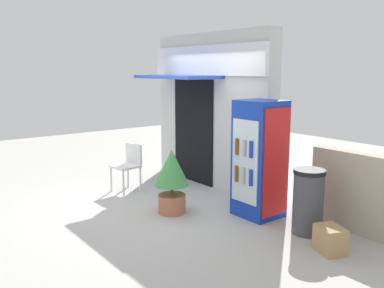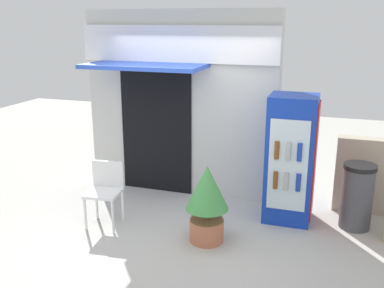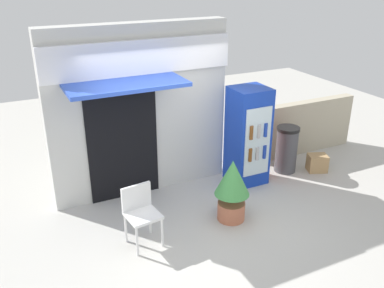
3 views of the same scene
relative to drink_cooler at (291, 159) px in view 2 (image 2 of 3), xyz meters
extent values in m
plane|color=beige|center=(-1.53, -0.94, -0.88)|extent=(16.00, 16.00, 0.00)
cube|color=silver|center=(-1.80, 0.58, 0.55)|extent=(3.06, 0.30, 2.87)
cube|color=white|center=(-1.80, 0.40, 1.49)|extent=(3.06, 0.08, 0.54)
cube|color=blue|center=(-2.17, 0.03, 1.19)|extent=(1.76, 0.82, 0.06)
cube|color=black|center=(-2.17, 0.42, 0.13)|extent=(1.18, 0.03, 2.02)
cube|color=#1438B2|center=(-0.01, 0.01, 0.00)|extent=(0.63, 0.59, 1.77)
cube|color=silver|center=(-0.01, -0.30, 0.00)|extent=(0.51, 0.02, 1.24)
cube|color=red|center=(0.32, 0.01, 0.00)|extent=(0.02, 0.53, 1.59)
cylinder|color=brown|center=(-0.15, -0.32, -0.21)|extent=(0.06, 0.06, 0.24)
cylinder|color=#B2B2B7|center=(-0.01, -0.32, -0.21)|extent=(0.06, 0.06, 0.24)
cylinder|color=#1938A5|center=(0.14, -0.32, -0.21)|extent=(0.06, 0.06, 0.24)
cylinder|color=brown|center=(-0.16, -0.32, 0.21)|extent=(0.06, 0.06, 0.24)
cylinder|color=#B2B2B7|center=(-0.01, -0.32, 0.21)|extent=(0.06, 0.06, 0.24)
cylinder|color=#1938A5|center=(0.13, -0.32, 0.21)|extent=(0.06, 0.06, 0.24)
cylinder|color=white|center=(-2.52, -1.21, -0.66)|extent=(0.04, 0.04, 0.45)
cylinder|color=white|center=(-2.14, -1.16, -0.66)|extent=(0.04, 0.04, 0.45)
cylinder|color=white|center=(-2.57, -0.84, -0.66)|extent=(0.04, 0.04, 0.45)
cylinder|color=white|center=(-2.18, -0.79, -0.66)|extent=(0.04, 0.04, 0.45)
cube|color=white|center=(-2.35, -1.00, -0.41)|extent=(0.49, 0.48, 0.04)
cube|color=white|center=(-2.37, -0.81, -0.20)|extent=(0.44, 0.09, 0.37)
cylinder|color=#BC6B4C|center=(-0.90, -0.98, -0.74)|extent=(0.43, 0.43, 0.29)
cylinder|color=brown|center=(-0.90, -0.98, -0.51)|extent=(0.05, 0.05, 0.15)
cone|color=#47994C|center=(-0.90, -0.98, -0.16)|extent=(0.54, 0.54, 0.56)
cylinder|color=#47474C|center=(0.89, 0.01, -0.46)|extent=(0.41, 0.41, 0.84)
cylinder|color=black|center=(0.89, 0.01, -0.02)|extent=(0.43, 0.43, 0.06)
camera|label=1|loc=(4.15, -4.49, 1.33)|focal=38.51mm
camera|label=2|loc=(0.48, -5.78, 1.85)|focal=40.62mm
camera|label=3|loc=(-3.89, -5.74, 2.80)|focal=39.09mm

